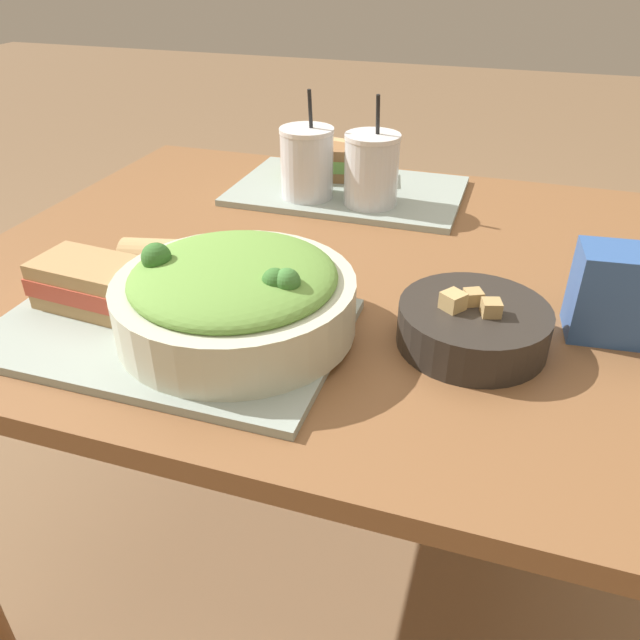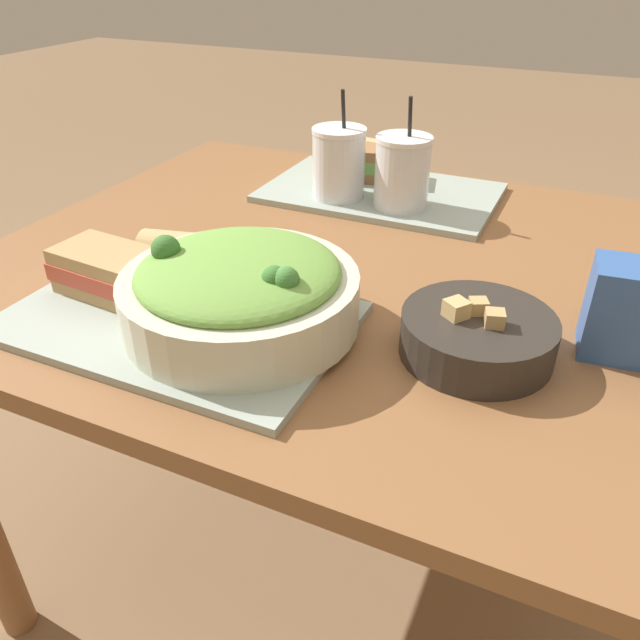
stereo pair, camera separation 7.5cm
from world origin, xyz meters
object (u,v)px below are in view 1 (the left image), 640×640
chip_bag (624,295)px  baguette_far (334,153)px  baguette_near (176,263)px  salad_bowl (235,295)px  sandwich_far (329,161)px  sandwich_near (91,283)px  drink_cup_dark (307,165)px  drink_cup_red (371,172)px  soup_bowl (473,324)px

chip_bag → baguette_far: bearing=131.3°
baguette_near → salad_bowl: bearing=-135.1°
sandwich_far → baguette_near: bearing=-110.1°
sandwich_near → sandwich_far: (0.15, 0.60, 0.00)m
salad_bowl → sandwich_near: (-0.21, -0.00, -0.02)m
baguette_near → drink_cup_dark: 0.40m
drink_cup_red → chip_bag: (0.40, -0.32, -0.01)m
baguette_near → chip_bag: (0.59, 0.07, 0.01)m
sandwich_near → drink_cup_red: 0.54m
salad_bowl → sandwich_near: bearing=-178.6°
sandwich_near → baguette_far: 0.66m
salad_bowl → chip_bag: 0.48m
drink_cup_dark → chip_bag: (0.53, -0.32, -0.01)m
salad_bowl → drink_cup_dark: bearing=98.2°
salad_bowl → baguette_near: 0.15m
baguette_near → soup_bowl: bearing=-104.1°
salad_bowl → baguette_near: size_ratio=1.93×
baguette_far → soup_bowl: bearing=-136.2°
soup_bowl → baguette_near: 0.42m
sandwich_far → soup_bowl: bearing=-68.7°
salad_bowl → sandwich_far: (-0.06, 0.59, -0.02)m
sandwich_near → baguette_near: 0.12m
drink_cup_dark → drink_cup_red: same height
salad_bowl → drink_cup_dark: (-0.07, 0.47, 0.01)m
baguette_far → drink_cup_dark: (-0.00, -0.17, 0.03)m
sandwich_far → drink_cup_dark: drink_cup_dark is taller
baguette_far → drink_cup_dark: 0.17m
baguette_far → baguette_near: bearing=-174.3°
baguette_near → chip_bag: size_ratio=1.21×
soup_bowl → baguette_far: bearing=121.8°
sandwich_near → drink_cup_dark: 0.50m
soup_bowl → sandwich_far: 0.62m
soup_bowl → baguette_far: (-0.35, 0.57, 0.02)m
sandwich_far → sandwich_near: bearing=-116.2°
sandwich_far → baguette_far: bearing=83.8°
sandwich_far → chip_bag: size_ratio=1.39×
soup_bowl → drink_cup_red: size_ratio=0.94×
drink_cup_dark → drink_cup_red: size_ratio=1.00×
soup_bowl → drink_cup_dark: (-0.35, 0.40, 0.04)m
drink_cup_red → chip_bag: 0.51m
soup_bowl → drink_cup_red: drink_cup_red is taller
baguette_near → chip_bag: chip_bag is taller
soup_bowl → baguette_near: size_ratio=1.20×
sandwich_near → chip_bag: bearing=17.7°
salad_bowl → soup_bowl: bearing=14.2°
salad_bowl → soup_bowl: 0.30m
baguette_near → baguette_far: same height
sandwich_near → chip_bag: 0.68m
sandwich_near → sandwich_far: same height
drink_cup_red → baguette_far: bearing=125.7°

